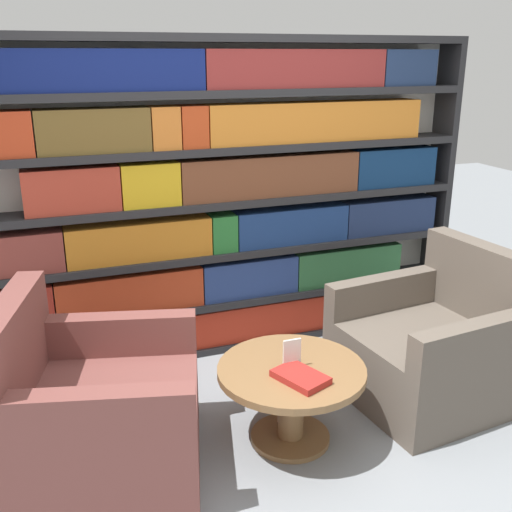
# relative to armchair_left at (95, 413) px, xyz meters

# --- Properties ---
(ground_plane) EXTENTS (14.00, 14.00, 0.00)m
(ground_plane) POSITION_rel_armchair_left_xyz_m (1.05, -0.23, -0.31)
(ground_plane) COLOR gray
(bookshelf) EXTENTS (3.52, 0.30, 2.14)m
(bookshelf) POSITION_rel_armchair_left_xyz_m (1.04, 1.10, 0.75)
(bookshelf) COLOR silver
(bookshelf) RESTS_ON ground_plane
(armchair_left) EXTENTS (1.14, 1.12, 0.92)m
(armchair_left) POSITION_rel_armchair_left_xyz_m (0.00, 0.00, 0.00)
(armchair_left) COLOR brown
(armchair_left) RESTS_ON ground_plane
(armchair_right) EXTENTS (1.03, 1.00, 0.92)m
(armchair_right) POSITION_rel_armchair_left_xyz_m (2.03, -0.01, 0.00)
(armchair_right) COLOR brown
(armchair_right) RESTS_ON ground_plane
(coffee_table) EXTENTS (0.79, 0.79, 0.45)m
(coffee_table) POSITION_rel_armchair_left_xyz_m (1.01, -0.14, 0.01)
(coffee_table) COLOR brown
(coffee_table) RESTS_ON ground_plane
(table_sign) EXTENTS (0.10, 0.06, 0.16)m
(table_sign) POSITION_rel_armchair_left_xyz_m (1.01, -0.14, 0.21)
(table_sign) COLOR black
(table_sign) RESTS_ON coffee_table
(stray_book) EXTENTS (0.27, 0.32, 0.04)m
(stray_book) POSITION_rel_armchair_left_xyz_m (1.00, -0.28, 0.16)
(stray_book) COLOR maroon
(stray_book) RESTS_ON coffee_table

